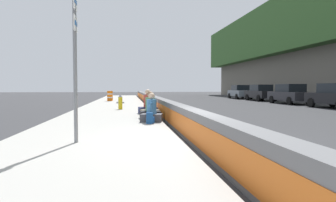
{
  "coord_description": "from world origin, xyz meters",
  "views": [
    {
      "loc": [
        -7.31,
        1.78,
        1.46
      ],
      "look_at": [
        5.47,
        0.02,
        0.85
      ],
      "focal_mm": 31.71,
      "sensor_mm": 36.0,
      "label": 1
    }
  ],
  "objects_px": {
    "route_sign_post": "(75,55)",
    "parked_car_far": "(240,92)",
    "fire_hydrant": "(120,102)",
    "seated_person_rear": "(150,109)",
    "seated_person_far": "(148,106)",
    "backpack": "(150,118)",
    "parked_car_midline": "(261,93)",
    "construction_barrel": "(110,96)",
    "parked_car_fourth": "(290,94)",
    "seated_person_foreground": "(152,113)",
    "seated_person_middle": "(150,110)"
  },
  "relations": [
    {
      "from": "seated_person_foreground",
      "to": "seated_person_far",
      "type": "relative_size",
      "value": 0.92
    },
    {
      "from": "backpack",
      "to": "parked_car_fourth",
      "type": "relative_size",
      "value": 0.09
    },
    {
      "from": "route_sign_post",
      "to": "construction_barrel",
      "type": "height_order",
      "value": "route_sign_post"
    },
    {
      "from": "construction_barrel",
      "to": "route_sign_post",
      "type": "bearing_deg",
      "value": -178.88
    },
    {
      "from": "route_sign_post",
      "to": "construction_barrel",
      "type": "bearing_deg",
      "value": 1.12
    },
    {
      "from": "route_sign_post",
      "to": "parked_car_fourth",
      "type": "relative_size",
      "value": 0.8
    },
    {
      "from": "seated_person_foreground",
      "to": "backpack",
      "type": "height_order",
      "value": "seated_person_foreground"
    },
    {
      "from": "parked_car_far",
      "to": "seated_person_middle",
      "type": "bearing_deg",
      "value": 150.48
    },
    {
      "from": "seated_person_rear",
      "to": "parked_car_fourth",
      "type": "xyz_separation_m",
      "value": [
        10.46,
        -12.88,
        0.39
      ]
    },
    {
      "from": "fire_hydrant",
      "to": "seated_person_far",
      "type": "height_order",
      "value": "seated_person_far"
    },
    {
      "from": "route_sign_post",
      "to": "construction_barrel",
      "type": "relative_size",
      "value": 3.79
    },
    {
      "from": "construction_barrel",
      "to": "backpack",
      "type": "bearing_deg",
      "value": -172.27
    },
    {
      "from": "parked_car_midline",
      "to": "route_sign_post",
      "type": "bearing_deg",
      "value": 145.95
    },
    {
      "from": "construction_barrel",
      "to": "parked_car_fourth",
      "type": "relative_size",
      "value": 0.21
    },
    {
      "from": "route_sign_post",
      "to": "seated_person_rear",
      "type": "relative_size",
      "value": 3.36
    },
    {
      "from": "seated_person_foreground",
      "to": "route_sign_post",
      "type": "bearing_deg",
      "value": 151.95
    },
    {
      "from": "seated_person_far",
      "to": "backpack",
      "type": "relative_size",
      "value": 2.99
    },
    {
      "from": "route_sign_post",
      "to": "construction_barrel",
      "type": "distance_m",
      "value": 21.3
    },
    {
      "from": "seated_person_foreground",
      "to": "parked_car_midline",
      "type": "xyz_separation_m",
      "value": [
        18.53,
        -13.09,
        0.38
      ]
    },
    {
      "from": "parked_car_fourth",
      "to": "parked_car_midline",
      "type": "bearing_deg",
      "value": -0.93
    },
    {
      "from": "seated_person_middle",
      "to": "seated_person_far",
      "type": "height_order",
      "value": "seated_person_far"
    },
    {
      "from": "fire_hydrant",
      "to": "seated_person_rear",
      "type": "height_order",
      "value": "seated_person_rear"
    },
    {
      "from": "seated_person_rear",
      "to": "construction_barrel",
      "type": "xyz_separation_m",
      "value": [
        15.03,
        2.65,
        0.14
      ]
    },
    {
      "from": "route_sign_post",
      "to": "parked_car_far",
      "type": "relative_size",
      "value": 0.79
    },
    {
      "from": "seated_person_middle",
      "to": "parked_car_fourth",
      "type": "bearing_deg",
      "value": -48.41
    },
    {
      "from": "seated_person_foreground",
      "to": "parked_car_midline",
      "type": "distance_m",
      "value": 22.69
    },
    {
      "from": "backpack",
      "to": "seated_person_foreground",
      "type": "bearing_deg",
      "value": -10.61
    },
    {
      "from": "route_sign_post",
      "to": "seated_person_rear",
      "type": "distance_m",
      "value": 6.82
    },
    {
      "from": "fire_hydrant",
      "to": "parked_car_midline",
      "type": "xyz_separation_m",
      "value": [
        12.05,
        -14.41,
        0.27
      ]
    },
    {
      "from": "seated_person_foreground",
      "to": "seated_person_far",
      "type": "distance_m",
      "value": 3.44
    },
    {
      "from": "route_sign_post",
      "to": "fire_hydrant",
      "type": "bearing_deg",
      "value": -4.38
    },
    {
      "from": "seated_person_rear",
      "to": "backpack",
      "type": "distance_m",
      "value": 2.83
    },
    {
      "from": "seated_person_foreground",
      "to": "parked_car_far",
      "type": "relative_size",
      "value": 0.24
    },
    {
      "from": "fire_hydrant",
      "to": "parked_car_midline",
      "type": "relative_size",
      "value": 0.2
    },
    {
      "from": "seated_person_rear",
      "to": "construction_barrel",
      "type": "relative_size",
      "value": 1.13
    },
    {
      "from": "route_sign_post",
      "to": "seated_person_foreground",
      "type": "distance_m",
      "value": 4.82
    },
    {
      "from": "seated_person_rear",
      "to": "seated_person_middle",
      "type": "bearing_deg",
      "value": 175.85
    },
    {
      "from": "seated_person_foreground",
      "to": "parked_car_midline",
      "type": "height_order",
      "value": "parked_car_midline"
    },
    {
      "from": "fire_hydrant",
      "to": "seated_person_far",
      "type": "distance_m",
      "value": 3.35
    },
    {
      "from": "fire_hydrant",
      "to": "construction_barrel",
      "type": "bearing_deg",
      "value": 6.43
    },
    {
      "from": "seated_person_far",
      "to": "backpack",
      "type": "distance_m",
      "value": 4.03
    },
    {
      "from": "construction_barrel",
      "to": "parked_car_far",
      "type": "relative_size",
      "value": 0.21
    },
    {
      "from": "fire_hydrant",
      "to": "seated_person_foreground",
      "type": "bearing_deg",
      "value": -168.5
    },
    {
      "from": "parked_car_fourth",
      "to": "parked_car_far",
      "type": "bearing_deg",
      "value": 0.16
    },
    {
      "from": "parked_car_midline",
      "to": "parked_car_fourth",
      "type": "bearing_deg",
      "value": 179.07
    },
    {
      "from": "seated_person_rear",
      "to": "seated_person_far",
      "type": "xyz_separation_m",
      "value": [
        1.2,
        0.02,
        0.04
      ]
    },
    {
      "from": "fire_hydrant",
      "to": "seated_person_rear",
      "type": "bearing_deg",
      "value": -161.35
    },
    {
      "from": "parked_car_midline",
      "to": "construction_barrel",
      "type": "bearing_deg",
      "value": 94.64
    },
    {
      "from": "fire_hydrant",
      "to": "construction_barrel",
      "type": "distance_m",
      "value": 10.85
    },
    {
      "from": "fire_hydrant",
      "to": "seated_person_foreground",
      "type": "distance_m",
      "value": 6.61
    }
  ]
}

